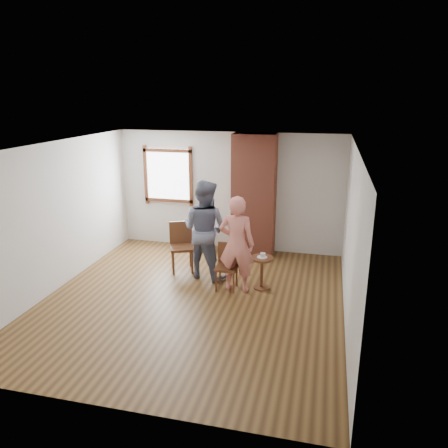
{
  "coord_description": "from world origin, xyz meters",
  "views": [
    {
      "loc": [
        2.1,
        -6.43,
        3.39
      ],
      "look_at": [
        0.36,
        0.8,
        1.15
      ],
      "focal_mm": 35.0,
      "sensor_mm": 36.0,
      "label": 1
    }
  ],
  "objects_px": {
    "dining_chair_left": "(181,243)",
    "person_pink": "(237,244)",
    "dining_chair_right": "(227,264)",
    "side_table": "(262,268)",
    "stoneware_crock": "(205,242)",
    "man": "(205,230)"
  },
  "relations": [
    {
      "from": "dining_chair_left",
      "to": "stoneware_crock",
      "type": "bearing_deg",
      "value": 59.45
    },
    {
      "from": "dining_chair_left",
      "to": "side_table",
      "type": "height_order",
      "value": "dining_chair_left"
    },
    {
      "from": "dining_chair_right",
      "to": "person_pink",
      "type": "bearing_deg",
      "value": -19.85
    },
    {
      "from": "dining_chair_left",
      "to": "person_pink",
      "type": "relative_size",
      "value": 0.56
    },
    {
      "from": "dining_chair_right",
      "to": "person_pink",
      "type": "xyz_separation_m",
      "value": [
        0.18,
        -0.06,
        0.4
      ]
    },
    {
      "from": "side_table",
      "to": "person_pink",
      "type": "xyz_separation_m",
      "value": [
        -0.43,
        -0.16,
        0.46
      ]
    },
    {
      "from": "stoneware_crock",
      "to": "side_table",
      "type": "height_order",
      "value": "side_table"
    },
    {
      "from": "dining_chair_left",
      "to": "person_pink",
      "type": "xyz_separation_m",
      "value": [
        1.26,
        -0.69,
        0.32
      ]
    },
    {
      "from": "side_table",
      "to": "man",
      "type": "bearing_deg",
      "value": 165.14
    },
    {
      "from": "stoneware_crock",
      "to": "dining_chair_right",
      "type": "bearing_deg",
      "value": -62.05
    },
    {
      "from": "stoneware_crock",
      "to": "person_pink",
      "type": "bearing_deg",
      "value": -58.51
    },
    {
      "from": "dining_chair_left",
      "to": "side_table",
      "type": "distance_m",
      "value": 1.77
    },
    {
      "from": "side_table",
      "to": "person_pink",
      "type": "height_order",
      "value": "person_pink"
    },
    {
      "from": "man",
      "to": "side_table",
      "type": "bearing_deg",
      "value": -178.31
    },
    {
      "from": "dining_chair_left",
      "to": "man",
      "type": "height_order",
      "value": "man"
    },
    {
      "from": "side_table",
      "to": "dining_chair_left",
      "type": "bearing_deg",
      "value": 162.66
    },
    {
      "from": "dining_chair_left",
      "to": "dining_chair_right",
      "type": "relative_size",
      "value": 1.17
    },
    {
      "from": "man",
      "to": "dining_chair_left",
      "type": "bearing_deg",
      "value": -5.72
    },
    {
      "from": "stoneware_crock",
      "to": "dining_chair_right",
      "type": "distance_m",
      "value": 2.0
    },
    {
      "from": "dining_chair_left",
      "to": "person_pink",
      "type": "distance_m",
      "value": 1.47
    },
    {
      "from": "side_table",
      "to": "person_pink",
      "type": "relative_size",
      "value": 0.35
    },
    {
      "from": "stoneware_crock",
      "to": "dining_chair_right",
      "type": "relative_size",
      "value": 0.52
    }
  ]
}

